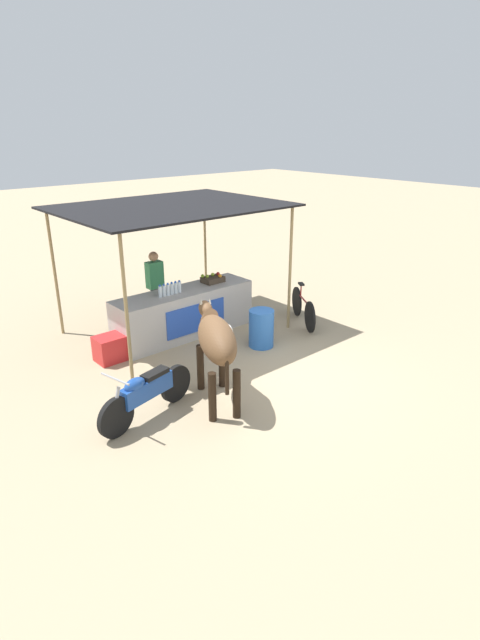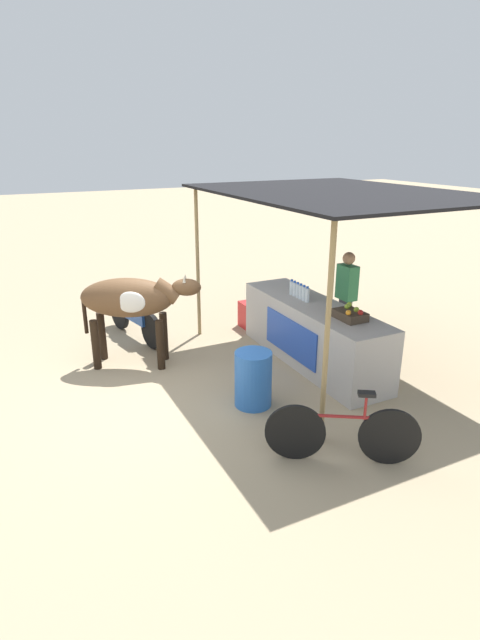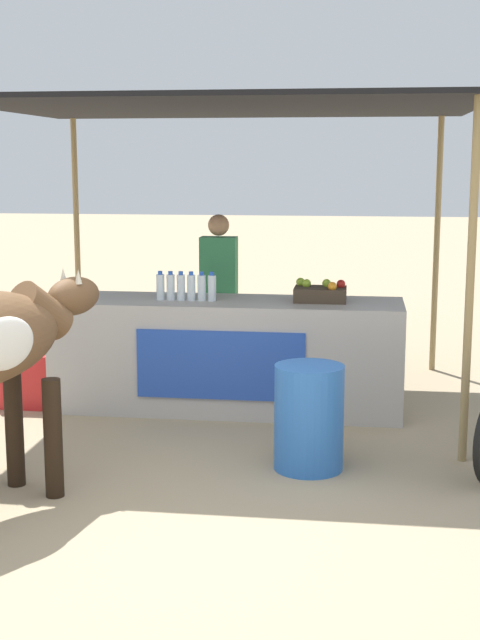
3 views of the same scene
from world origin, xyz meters
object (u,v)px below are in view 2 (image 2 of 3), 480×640
cooler_box (255,316)px  water_barrel (253,379)px  stall_counter (313,333)px  vendor_behind_counter (346,301)px  bicycle_leaning (343,433)px  cow (132,301)px  fruit_crate (350,314)px  motorcycle_parked (134,314)px

cooler_box → water_barrel: bearing=-28.5°
stall_counter → cooler_box: stall_counter is taller
cooler_box → water_barrel: 2.85m
stall_counter → vendor_behind_counter: bearing=104.4°
cooler_box → bicycle_leaning: size_ratio=0.42×
stall_counter → cow: bearing=-114.7°
cow → fruit_crate: bearing=52.8°
cow → cooler_box: bearing=103.1°
fruit_crate → cow: cow is taller
bicycle_leaning → vendor_behind_counter: bearing=142.6°
cooler_box → cow: cow is taller
bicycle_leaning → motorcycle_parked: bearing=-167.0°
vendor_behind_counter → bicycle_leaning: (2.51, -1.92, -0.50)m
stall_counter → vendor_behind_counter: (-0.19, 0.75, 0.37)m
fruit_crate → cooler_box: 2.63m
bicycle_leaning → cooler_box: bearing=165.1°
water_barrel → cow: cow is taller
fruit_crate → motorcycle_parked: bearing=-143.2°
motorcycle_parked → bicycle_leaning: (4.57, 1.05, -0.08)m
cow → bicycle_leaning: 3.77m
cooler_box → cow: size_ratio=0.34×
stall_counter → cooler_box: (-1.71, -0.10, -0.24)m
cooler_box → water_barrel: (2.50, -1.36, 0.13)m
cow → bicycle_leaning: bearing=21.1°
motorcycle_parked → stall_counter: bearing=44.6°
vendor_behind_counter → cooler_box: 1.84m
cooler_box → cow: (0.56, -2.40, 0.79)m
stall_counter → motorcycle_parked: size_ratio=1.69×
stall_counter → cow: 2.81m
fruit_crate → water_barrel: fruit_crate is taller
water_barrel → motorcycle_parked: bearing=-165.9°
fruit_crate → cow: 3.21m
vendor_behind_counter → water_barrel: bearing=-65.9°
cooler_box → vendor_behind_counter: bearing=29.3°
fruit_crate → water_barrel: (-0.00, -1.51, -0.66)m
stall_counter → water_barrel: 1.66m
cooler_box → bicycle_leaning: bearing=-14.9°
stall_counter → motorcycle_parked: (-2.26, -2.22, -0.05)m
water_barrel → cooler_box: bearing=151.5°
motorcycle_parked → bicycle_leaning: motorcycle_parked is taller
stall_counter → vendor_behind_counter: size_ratio=1.82×
bicycle_leaning → fruit_crate: bearing=141.2°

